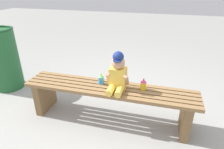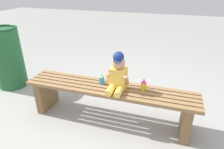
# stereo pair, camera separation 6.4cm
# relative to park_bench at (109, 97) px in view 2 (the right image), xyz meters

# --- Properties ---
(ground_plane) EXTENTS (16.00, 16.00, 0.00)m
(ground_plane) POSITION_rel_park_bench_xyz_m (0.00, 0.00, -0.29)
(ground_plane) COLOR #999993
(park_bench) EXTENTS (1.86, 0.34, 0.42)m
(park_bench) POSITION_rel_park_bench_xyz_m (0.00, 0.00, 0.00)
(park_bench) COLOR olive
(park_bench) RESTS_ON ground_plane
(child_figure) EXTENTS (0.23, 0.27, 0.40)m
(child_figure) POSITION_rel_park_bench_xyz_m (0.09, -0.01, 0.31)
(child_figure) COLOR #F2C64C
(child_figure) RESTS_ON park_bench
(sippy_cup_left) EXTENTS (0.06, 0.06, 0.12)m
(sippy_cup_left) POSITION_rel_park_bench_xyz_m (-0.10, 0.05, 0.19)
(sippy_cup_left) COLOR #338CE5
(sippy_cup_left) RESTS_ON park_bench
(sippy_cup_right) EXTENTS (0.06, 0.06, 0.12)m
(sippy_cup_right) POSITION_rel_park_bench_xyz_m (0.35, 0.05, 0.19)
(sippy_cup_right) COLOR yellow
(sippy_cup_right) RESTS_ON park_bench
(trash_bin) EXTENTS (0.42, 0.42, 0.88)m
(trash_bin) POSITION_rel_park_bench_xyz_m (-1.65, 0.34, 0.15)
(trash_bin) COLOR #1E592D
(trash_bin) RESTS_ON ground_plane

